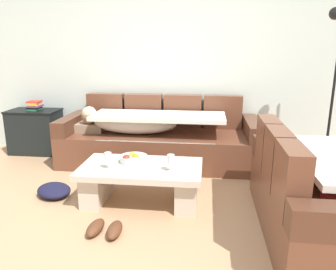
{
  "coord_description": "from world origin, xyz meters",
  "views": [
    {
      "loc": [
        0.57,
        -2.56,
        1.51
      ],
      "look_at": [
        0.14,
        1.02,
        0.55
      ],
      "focal_mm": 35.05,
      "sensor_mm": 36.0,
      "label": 1
    }
  ],
  "objects_px": {
    "couch_along_wall": "(156,139)",
    "floor_lamp": "(331,82)",
    "coffee_table": "(141,179)",
    "couch_near_window": "(319,196)",
    "book_stack_on_cabinet": "(35,106)",
    "wine_glass_near_right": "(171,160)",
    "crumpled_garment": "(54,190)",
    "pair_of_shoes": "(105,229)",
    "wine_glass_near_left": "(108,158)",
    "side_cabinet": "(36,131)",
    "fruit_bowl": "(133,159)"
  },
  "relations": [
    {
      "from": "wine_glass_near_right",
      "to": "crumpled_garment",
      "type": "height_order",
      "value": "wine_glass_near_right"
    },
    {
      "from": "fruit_bowl",
      "to": "pair_of_shoes",
      "type": "bearing_deg",
      "value": -96.92
    },
    {
      "from": "couch_near_window",
      "to": "crumpled_garment",
      "type": "bearing_deg",
      "value": 80.58
    },
    {
      "from": "wine_glass_near_left",
      "to": "pair_of_shoes",
      "type": "xyz_separation_m",
      "value": [
        0.11,
        -0.51,
        -0.45
      ]
    },
    {
      "from": "pair_of_shoes",
      "to": "side_cabinet",
      "type": "bearing_deg",
      "value": 129.46
    },
    {
      "from": "wine_glass_near_left",
      "to": "pair_of_shoes",
      "type": "bearing_deg",
      "value": -78.09
    },
    {
      "from": "side_cabinet",
      "to": "book_stack_on_cabinet",
      "type": "distance_m",
      "value": 0.39
    },
    {
      "from": "side_cabinet",
      "to": "floor_lamp",
      "type": "distance_m",
      "value": 4.04
    },
    {
      "from": "coffee_table",
      "to": "wine_glass_near_right",
      "type": "height_order",
      "value": "wine_glass_near_right"
    },
    {
      "from": "couch_along_wall",
      "to": "couch_near_window",
      "type": "xyz_separation_m",
      "value": [
        1.6,
        -1.59,
        0.01
      ]
    },
    {
      "from": "coffee_table",
      "to": "couch_near_window",
      "type": "bearing_deg",
      "value": -14.45
    },
    {
      "from": "coffee_table",
      "to": "floor_lamp",
      "type": "xyz_separation_m",
      "value": [
        2.08,
        1.09,
        0.88
      ]
    },
    {
      "from": "coffee_table",
      "to": "side_cabinet",
      "type": "distance_m",
      "value": 2.34
    },
    {
      "from": "couch_near_window",
      "to": "coffee_table",
      "type": "bearing_deg",
      "value": 75.55
    },
    {
      "from": "couch_along_wall",
      "to": "crumpled_garment",
      "type": "bearing_deg",
      "value": -127.88
    },
    {
      "from": "wine_glass_near_left",
      "to": "side_cabinet",
      "type": "xyz_separation_m",
      "value": [
        -1.57,
        1.53,
        -0.17
      ]
    },
    {
      "from": "couch_near_window",
      "to": "book_stack_on_cabinet",
      "type": "distance_m",
      "value": 3.88
    },
    {
      "from": "couch_along_wall",
      "to": "floor_lamp",
      "type": "bearing_deg",
      "value": -2.37
    },
    {
      "from": "floor_lamp",
      "to": "pair_of_shoes",
      "type": "bearing_deg",
      "value": -142.64
    },
    {
      "from": "side_cabinet",
      "to": "crumpled_garment",
      "type": "xyz_separation_m",
      "value": [
        0.92,
        -1.39,
        -0.26
      ]
    },
    {
      "from": "wine_glass_near_left",
      "to": "pair_of_shoes",
      "type": "height_order",
      "value": "wine_glass_near_left"
    },
    {
      "from": "couch_near_window",
      "to": "side_cabinet",
      "type": "bearing_deg",
      "value": 62.22
    },
    {
      "from": "couch_near_window",
      "to": "book_stack_on_cabinet",
      "type": "xyz_separation_m",
      "value": [
        -3.41,
        1.81,
        0.37
      ]
    },
    {
      "from": "couch_along_wall",
      "to": "wine_glass_near_right",
      "type": "height_order",
      "value": "couch_along_wall"
    },
    {
      "from": "couch_near_window",
      "to": "coffee_table",
      "type": "height_order",
      "value": "couch_near_window"
    },
    {
      "from": "wine_glass_near_left",
      "to": "side_cabinet",
      "type": "distance_m",
      "value": 2.2
    },
    {
      "from": "fruit_bowl",
      "to": "wine_glass_near_right",
      "type": "relative_size",
      "value": 1.69
    },
    {
      "from": "coffee_table",
      "to": "wine_glass_near_right",
      "type": "bearing_deg",
      "value": -20.33
    },
    {
      "from": "wine_glass_near_right",
      "to": "fruit_bowl",
      "type": "bearing_deg",
      "value": 153.32
    },
    {
      "from": "couch_along_wall",
      "to": "crumpled_garment",
      "type": "xyz_separation_m",
      "value": [
        -0.91,
        -1.17,
        -0.27
      ]
    },
    {
      "from": "couch_along_wall",
      "to": "book_stack_on_cabinet",
      "type": "distance_m",
      "value": 1.86
    },
    {
      "from": "pair_of_shoes",
      "to": "fruit_bowl",
      "type": "bearing_deg",
      "value": 83.08
    },
    {
      "from": "couch_along_wall",
      "to": "book_stack_on_cabinet",
      "type": "bearing_deg",
      "value": 172.92
    },
    {
      "from": "wine_glass_near_left",
      "to": "book_stack_on_cabinet",
      "type": "height_order",
      "value": "book_stack_on_cabinet"
    },
    {
      "from": "wine_glass_near_left",
      "to": "crumpled_garment",
      "type": "xyz_separation_m",
      "value": [
        -0.65,
        0.13,
        -0.44
      ]
    },
    {
      "from": "couch_near_window",
      "to": "crumpled_garment",
      "type": "relative_size",
      "value": 4.27
    },
    {
      "from": "pair_of_shoes",
      "to": "crumpled_garment",
      "type": "relative_size",
      "value": 0.77
    },
    {
      "from": "coffee_table",
      "to": "side_cabinet",
      "type": "bearing_deg",
      "value": 143.01
    },
    {
      "from": "coffee_table",
      "to": "fruit_bowl",
      "type": "bearing_deg",
      "value": 137.36
    },
    {
      "from": "fruit_bowl",
      "to": "wine_glass_near_left",
      "type": "distance_m",
      "value": 0.3
    },
    {
      "from": "couch_along_wall",
      "to": "pair_of_shoes",
      "type": "bearing_deg",
      "value": -94.85
    },
    {
      "from": "fruit_bowl",
      "to": "side_cabinet",
      "type": "height_order",
      "value": "side_cabinet"
    },
    {
      "from": "wine_glass_near_right",
      "to": "book_stack_on_cabinet",
      "type": "xyz_separation_m",
      "value": [
        -2.15,
        1.52,
        0.21
      ]
    },
    {
      "from": "coffee_table",
      "to": "book_stack_on_cabinet",
      "type": "bearing_deg",
      "value": 142.59
    },
    {
      "from": "couch_near_window",
      "to": "wine_glass_near_right",
      "type": "relative_size",
      "value": 10.29
    },
    {
      "from": "wine_glass_near_right",
      "to": "crumpled_garment",
      "type": "distance_m",
      "value": 1.33
    },
    {
      "from": "pair_of_shoes",
      "to": "wine_glass_near_right",
      "type": "bearing_deg",
      "value": 46.3
    },
    {
      "from": "wine_glass_near_left",
      "to": "crumpled_garment",
      "type": "bearing_deg",
      "value": 168.33
    },
    {
      "from": "book_stack_on_cabinet",
      "to": "pair_of_shoes",
      "type": "xyz_separation_m",
      "value": [
        1.65,
        -2.04,
        -0.66
      ]
    },
    {
      "from": "couch_along_wall",
      "to": "wine_glass_near_left",
      "type": "height_order",
      "value": "couch_along_wall"
    }
  ]
}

